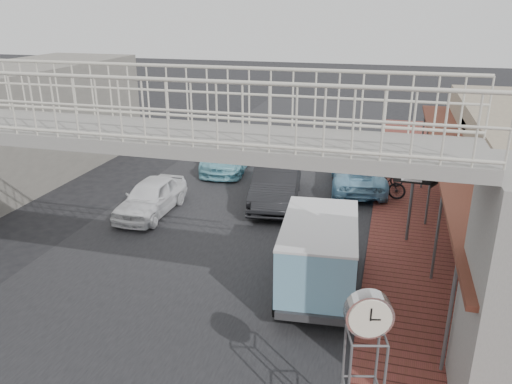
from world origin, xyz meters
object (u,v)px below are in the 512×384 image
Objects in this scene: street_clock at (368,322)px; angkot_far at (229,154)px; white_hatchback at (151,197)px; dark_sedan at (276,183)px; arrow_sign at (439,174)px; angkot_van at (320,246)px; motorcycle_far at (383,185)px; angkot_curb at (358,173)px; motorcycle_near at (384,177)px.

angkot_far is at bearing 101.40° from street_clock.
white_hatchback is 4.98m from dark_sedan.
arrow_sign is at bearing 65.03° from street_clock.
white_hatchback is 0.79× the size of dark_sedan.
angkot_van is 1.51× the size of arrow_sign.
angkot_far is (-3.23, 3.79, -0.11)m from dark_sedan.
angkot_van is at bearing 178.51° from motorcycle_far.
motorcycle_far is at bearing 117.40° from arrow_sign.
arrow_sign reaches higher than motorcycle_far.
angkot_curb is at bearing 34.71° from white_hatchback.
angkot_far is at bearing 81.43° from motorcycle_far.
angkot_curb is 6.40m from angkot_far.
angkot_van is 5.00m from arrow_sign.
angkot_far is 1.07× the size of angkot_van.
motorcycle_near is (7.38, -1.09, -0.14)m from angkot_far.
dark_sedan reaches higher than motorcycle_far.
dark_sedan is 4.37m from motorcycle_far.
angkot_curb reaches higher than motorcycle_far.
street_clock reaches higher than angkot_far.
dark_sedan is at bearing 29.98° from white_hatchback.
motorcycle_near is (1.49, 8.99, -0.80)m from angkot_van.
angkot_curb is 2.71× the size of motorcycle_near.
angkot_curb reaches higher than motorcycle_near.
arrow_sign is (5.82, -2.58, 1.71)m from dark_sedan.
angkot_far is at bearing 80.59° from white_hatchback.
motorcycle_far is (1.49, 7.66, -0.72)m from angkot_van.
motorcycle_near is 0.97× the size of motorcycle_far.
white_hatchback is at bearing 118.74° from street_clock.
arrow_sign is at bearing 178.49° from motorcycle_near.
angkot_curb is (7.38, 5.00, 0.00)m from white_hatchback.
arrow_sign reaches higher than angkot_curb.
angkot_curb is at bearing 82.65° from angkot_van.
angkot_far reaches higher than white_hatchback.
angkot_van is at bearing 151.54° from motorcycle_near.
motorcycle_far is (1.10, -1.18, -0.02)m from angkot_curb.
dark_sedan is at bearing 117.95° from motorcycle_far.
street_clock is (4.15, -11.50, 1.91)m from dark_sedan.
angkot_van reaches higher than dark_sedan.
arrow_sign is at bearing -39.02° from angkot_far.
dark_sedan is 4.96m from motorcycle_near.
street_clock is at bearing -46.29° from white_hatchback.
angkot_van is at bearing -28.20° from white_hatchback.
motorcycle_far is at bearing 11.04° from dark_sedan.
arrow_sign is (1.67, 8.92, -0.20)m from street_clock.
street_clock is at bearing -170.48° from motorcycle_far.
street_clock is at bearing -96.06° from arrow_sign.
motorcycle_near is 0.59× the size of arrow_sign.
angkot_far is 1.63× the size of arrow_sign.
angkot_far is 11.22m from arrow_sign.
dark_sedan is at bearing 32.69° from angkot_curb.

